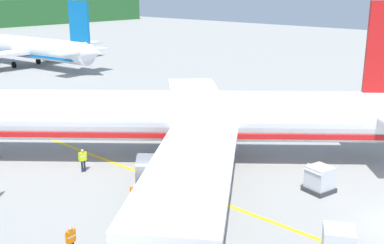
{
  "coord_description": "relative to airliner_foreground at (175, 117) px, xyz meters",
  "views": [
    {
      "loc": [
        -25.15,
        -7.27,
        12.83
      ],
      "look_at": [
        -1.18,
        14.18,
        3.6
      ],
      "focal_mm": 44.34,
      "sensor_mm": 36.0,
      "label": 1
    }
  ],
  "objects": [
    {
      "name": "airliner_foreground",
      "position": [
        0.0,
        0.0,
        0.0
      ],
      "size": [
        30.21,
        33.97,
        11.9
      ],
      "color": "white",
      "rests_on": "ground"
    },
    {
      "name": "airliner_mid_apron",
      "position": [
        15.48,
        50.23,
        -0.3
      ],
      "size": [
        31.47,
        38.06,
        10.85
      ],
      "color": "silver",
      "rests_on": "ground"
    },
    {
      "name": "cargo_container_far",
      "position": [
        1.94,
        -11.03,
        -2.53
      ],
      "size": [
        1.97,
        1.97,
        1.83
      ],
      "color": "#333338",
      "rests_on": "ground"
    },
    {
      "name": "crew_marshaller",
      "position": [
        -13.27,
        -5.7,
        -2.4
      ],
      "size": [
        0.63,
        0.27,
        1.68
      ],
      "color": "#191E33",
      "rests_on": "ground"
    },
    {
      "name": "crew_loader_left",
      "position": [
        -6.18,
        3.2,
        -2.39
      ],
      "size": [
        0.61,
        0.35,
        1.7
      ],
      "color": "#191E33",
      "rests_on": "ground"
    },
    {
      "name": "crew_loader_right",
      "position": [
        -7.88,
        -4.19,
        -2.39
      ],
      "size": [
        0.26,
        0.63,
        1.69
      ],
      "color": "#191E33",
      "rests_on": "ground"
    },
    {
      "name": "apron_guide_line",
      "position": [
        -3.62,
        -4.57,
        -3.39
      ],
      "size": [
        0.3,
        60.0,
        0.01
      ],
      "primitive_type": "cube",
      "color": "yellow",
      "rests_on": "ground"
    }
  ]
}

